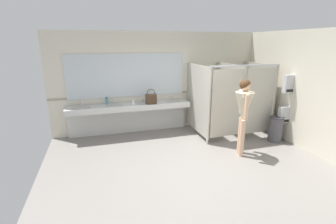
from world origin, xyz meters
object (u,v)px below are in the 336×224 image
Objects in this scene: trash_bin at (276,129)px; soap_dispenser at (107,101)px; paper_towel_dispenser_lower at (285,115)px; paper_cup at (133,103)px; paper_towel_dispenser_upper at (290,84)px; handbag at (151,99)px; person_standing at (244,108)px.

soap_dispenser is at bearing 157.58° from trash_bin.
paper_towel_dispenser_lower is 3.91m from paper_cup.
paper_towel_dispenser_lower is at bearing -90.00° from paper_towel_dispenser_upper.
paper_towel_dispenser_upper is at bearing -23.56° from handbag.
person_standing reaches higher than paper_towel_dispenser_upper.
soap_dispenser reaches higher than paper_cup.
paper_towel_dispenser_upper is 3.94m from paper_cup.
paper_towel_dispenser_lower is at bearing 15.12° from person_standing.
person_standing reaches higher than trash_bin.
handbag is 2.02× the size of soap_dispenser.
soap_dispenser is (-4.05, 1.67, 0.63)m from trash_bin.
paper_cup is at bearing 173.70° from handbag.
handbag is at bearing 156.44° from paper_towel_dispenser_upper.
soap_dispenser reaches higher than paper_towel_dispenser_lower.
handbag is at bearing -14.57° from soap_dispenser.
paper_towel_dispenser_upper is at bearing -0.10° from trash_bin.
trash_bin is 0.38× the size of person_standing.
paper_cup is at bearing 158.47° from paper_towel_dispenser_lower.
trash_bin is 3.30m from handbag.
handbag is (-2.92, 1.38, 0.68)m from trash_bin.
trash_bin is 6.16× the size of paper_cup.
handbag reaches higher than paper_cup.
paper_cup is at bearing 158.51° from paper_towel_dispenser_upper.
paper_towel_dispenser_upper is 0.78m from paper_towel_dispenser_lower.
trash_bin is at bearing 179.90° from paper_towel_dispenser_upper.
paper_cup is (0.66, -0.24, -0.03)m from soap_dispenser.
paper_towel_dispenser_upper is at bearing 90.00° from paper_towel_dispenser_lower.
trash_bin is (-0.24, 0.00, -1.15)m from paper_towel_dispenser_upper.
paper_towel_dispenser_upper reaches higher than soap_dispenser.
soap_dispenser is (-1.14, 0.30, -0.05)m from handbag.
paper_towel_dispenser_lower is at bearing -23.60° from handbag.
paper_towel_dispenser_upper reaches higher than trash_bin.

